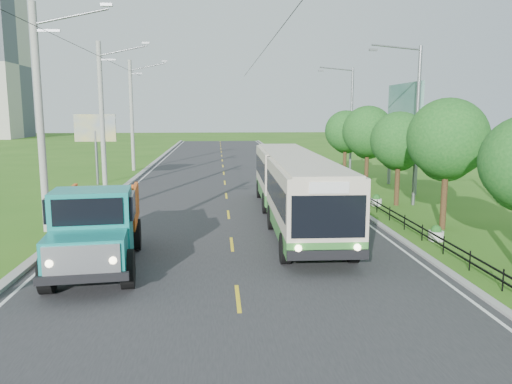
{
  "coord_description": "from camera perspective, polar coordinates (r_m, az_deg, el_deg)",
  "views": [
    {
      "loc": [
        -0.55,
        -13.78,
        5.35
      ],
      "look_at": [
        1.12,
        7.67,
        1.9
      ],
      "focal_mm": 35.0,
      "sensor_mm": 36.0,
      "label": 1
    }
  ],
  "objects": [
    {
      "name": "planter_far",
      "position": [
        37.28,
        9.8,
        1.17
      ],
      "size": [
        0.64,
        0.64,
        0.67
      ],
      "color": "silver",
      "rests_on": "ground"
    },
    {
      "name": "pole_far",
      "position": [
        47.41,
        -13.98,
        8.54
      ],
      "size": [
        3.51,
        0.32,
        10.0
      ],
      "color": "gray",
      "rests_on": "ground"
    },
    {
      "name": "edge_line_left",
      "position": [
        34.74,
        -14.52,
        -0.0
      ],
      "size": [
        0.12,
        120.0,
        0.0
      ],
      "primitive_type": "cube",
      "color": "silver",
      "rests_on": "road"
    },
    {
      "name": "planter_mid",
      "position": [
        29.68,
        13.57,
        -0.97
      ],
      "size": [
        0.64,
        0.64,
        0.67
      ],
      "color": "silver",
      "rests_on": "ground"
    },
    {
      "name": "tree_third",
      "position": [
        24.3,
        21.0,
        5.3
      ],
      "size": [
        3.6,
        3.62,
        6.0
      ],
      "color": "#382314",
      "rests_on": "ground"
    },
    {
      "name": "billboard_right",
      "position": [
        36.14,
        16.57,
        8.73
      ],
      "size": [
        0.24,
        6.0,
        7.3
      ],
      "color": "slate",
      "rests_on": "ground"
    },
    {
      "name": "tree_fourth",
      "position": [
        29.85,
        16.03,
        5.37
      ],
      "size": [
        3.24,
        3.31,
        5.4
      ],
      "color": "#382314",
      "rests_on": "ground"
    },
    {
      "name": "pole_near",
      "position": [
        24.05,
        -23.39,
        7.76
      ],
      "size": [
        3.51,
        0.32,
        10.0
      ],
      "color": "gray",
      "rests_on": "ground"
    },
    {
      "name": "billboard_left",
      "position": [
        38.85,
        -17.89,
        6.49
      ],
      "size": [
        3.0,
        0.2,
        5.2
      ],
      "color": "slate",
      "rests_on": "ground"
    },
    {
      "name": "edge_line_right",
      "position": [
        34.95,
        7.49,
        0.27
      ],
      "size": [
        0.12,
        120.0,
        0.0
      ],
      "primitive_type": "cube",
      "color": "silver",
      "rests_on": "road"
    },
    {
      "name": "railing_right",
      "position": [
        29.5,
        12.46,
        -0.96
      ],
      "size": [
        0.04,
        40.0,
        0.6
      ],
      "primitive_type": "cube",
      "color": "black",
      "rests_on": "ground"
    },
    {
      "name": "tree_back",
      "position": [
        41.29,
        10.21,
        6.62
      ],
      "size": [
        3.3,
        3.36,
        5.5
      ],
      "color": "#382314",
      "rests_on": "ground"
    },
    {
      "name": "pole_mid",
      "position": [
        35.63,
        -17.14,
        8.3
      ],
      "size": [
        3.51,
        0.32,
        10.0
      ],
      "color": "gray",
      "rests_on": "ground"
    },
    {
      "name": "ground",
      "position": [
        14.79,
        -2.08,
        -12.1
      ],
      "size": [
        240.0,
        240.0,
        0.0
      ],
      "primitive_type": "plane",
      "color": "#306518",
      "rests_on": "ground"
    },
    {
      "name": "curb_right",
      "position": [
        35.05,
        8.29,
        0.32
      ],
      "size": [
        0.3,
        120.0,
        0.1
      ],
      "primitive_type": "cube",
      "color": "#9E9E99",
      "rests_on": "ground"
    },
    {
      "name": "planter_near",
      "position": [
        22.37,
        19.88,
        -4.53
      ],
      "size": [
        0.64,
        0.64,
        0.67
      ],
      "color": "silver",
      "rests_on": "ground"
    },
    {
      "name": "tree_fifth",
      "position": [
        35.51,
        12.67,
        6.48
      ],
      "size": [
        3.48,
        3.52,
        5.8
      ],
      "color": "#382314",
      "rests_on": "ground"
    },
    {
      "name": "centre_dash",
      "position": [
        14.79,
        -2.08,
        -12.02
      ],
      "size": [
        0.12,
        2.2,
        0.0
      ],
      "primitive_type": "cube",
      "color": "yellow",
      "rests_on": "road"
    },
    {
      "name": "streetlight_mid",
      "position": [
        29.95,
        17.65,
        7.84
      ],
      "size": [
        3.02,
        0.2,
        9.07
      ],
      "color": "slate",
      "rests_on": "ground"
    },
    {
      "name": "bus",
      "position": [
        24.39,
        4.37,
        1.06
      ],
      "size": [
        3.08,
        16.82,
        3.24
      ],
      "rotation": [
        0.0,
        0.0,
        -0.02
      ],
      "color": "#32762F",
      "rests_on": "ground"
    },
    {
      "name": "dump_truck",
      "position": [
        18.06,
        -17.76,
        -3.21
      ],
      "size": [
        3.3,
        7.1,
        2.88
      ],
      "rotation": [
        0.0,
        0.0,
        0.11
      ],
      "color": "#15817D",
      "rests_on": "ground"
    },
    {
      "name": "curb_left",
      "position": [
        34.83,
        -15.41,
        0.07
      ],
      "size": [
        0.4,
        120.0,
        0.15
      ],
      "primitive_type": "cube",
      "color": "#9E9E99",
      "rests_on": "ground"
    },
    {
      "name": "streetlight_far",
      "position": [
        43.25,
        10.65,
        8.37
      ],
      "size": [
        3.02,
        0.2,
        9.07
      ],
      "color": "slate",
      "rests_on": "ground"
    },
    {
      "name": "road",
      "position": [
        34.2,
        -3.48,
        0.12
      ],
      "size": [
        14.0,
        120.0,
        0.02
      ],
      "primitive_type": "cube",
      "color": "#28282B",
      "rests_on": "ground"
    }
  ]
}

